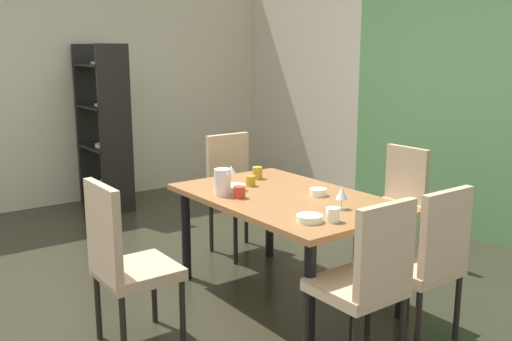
{
  "coord_description": "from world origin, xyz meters",
  "views": [
    {
      "loc": [
        3.76,
        -2.09,
        1.76
      ],
      "look_at": [
        0.3,
        0.45,
        0.85
      ],
      "focal_mm": 40.0,
      "sensor_mm": 36.0,
      "label": 1
    }
  ],
  "objects": [
    {
      "name": "chair_right_near",
      "position": [
        1.77,
        0.13,
        0.55
      ],
      "size": [
        0.44,
        0.44,
        0.99
      ],
      "rotation": [
        0.0,
        0.0,
        1.57
      ],
      "color": "tan",
      "rests_on": "ground_plane"
    },
    {
      "name": "dining_table",
      "position": [
        0.76,
        0.38,
        0.67
      ],
      "size": [
        1.64,
        1.02,
        0.76
      ],
      "color": "#905E35",
      "rests_on": "ground_plane"
    },
    {
      "name": "chair_left_far",
      "position": [
        -0.26,
        0.64,
        0.57
      ],
      "size": [
        0.45,
        0.44,
        1.04
      ],
      "rotation": [
        0.0,
        0.0,
        -1.57
      ],
      "color": "tan",
      "rests_on": "ground_plane"
    },
    {
      "name": "cup_south",
      "position": [
        1.4,
        0.21,
        0.8
      ],
      "size": [
        0.08,
        0.08,
        0.09
      ],
      "primitive_type": "cylinder",
      "color": "white",
      "rests_on": "dining_table"
    },
    {
      "name": "wine_glass_east",
      "position": [
        1.23,
        0.45,
        0.86
      ],
      "size": [
        0.08,
        0.08,
        0.15
      ],
      "color": "silver",
      "rests_on": "dining_table"
    },
    {
      "name": "chair_head_near",
      "position": [
        0.75,
        -0.84,
        0.56
      ],
      "size": [
        0.44,
        0.44,
        1.03
      ],
      "color": "tan",
      "rests_on": "ground_plane"
    },
    {
      "name": "cup_left",
      "position": [
        0.61,
        0.08,
        0.8
      ],
      "size": [
        0.08,
        0.08,
        0.08
      ],
      "primitive_type": "cylinder",
      "color": "#BB3624",
      "rests_on": "dining_table"
    },
    {
      "name": "chair_head_far",
      "position": [
        0.73,
        1.6,
        0.54
      ],
      "size": [
        0.44,
        0.45,
        0.96
      ],
      "rotation": [
        0.0,
        0.0,
        3.14
      ],
      "color": "tan",
      "rests_on": "ground_plane"
    },
    {
      "name": "back_panel_interior",
      "position": [
        -1.8,
        2.69,
        1.41
      ],
      "size": [
        2.13,
        0.1,
        2.83
      ],
      "primitive_type": "cube",
      "color": "beige",
      "rests_on": "ground_plane"
    },
    {
      "name": "display_shelf",
      "position": [
        -2.33,
        0.28,
        0.9
      ],
      "size": [
        0.75,
        0.36,
        1.82
      ],
      "color": "black",
      "rests_on": "ground_plane"
    },
    {
      "name": "chair_right_far",
      "position": [
        1.77,
        0.64,
        0.55
      ],
      "size": [
        0.44,
        0.44,
        0.98
      ],
      "rotation": [
        0.0,
        0.0,
        1.57
      ],
      "color": "tan",
      "rests_on": "ground_plane"
    },
    {
      "name": "pitcher_west",
      "position": [
        0.48,
        0.03,
        0.85
      ],
      "size": [
        0.13,
        0.12,
        0.19
      ],
      "color": "white",
      "rests_on": "dining_table"
    },
    {
      "name": "wine_glass_rear",
      "position": [
        0.23,
        0.27,
        0.86
      ],
      "size": [
        0.07,
        0.07,
        0.14
      ],
      "color": "silver",
      "rests_on": "dining_table"
    },
    {
      "name": "cup_near_window",
      "position": [
        0.37,
        0.35,
        0.79
      ],
      "size": [
        0.07,
        0.07,
        0.08
      ],
      "primitive_type": "cylinder",
      "color": "#B98925",
      "rests_on": "dining_table"
    },
    {
      "name": "serving_bowl_center",
      "position": [
        1.32,
        0.1,
        0.78
      ],
      "size": [
        0.16,
        0.16,
        0.04
      ],
      "primitive_type": "cylinder",
      "color": "white",
      "rests_on": "dining_table"
    },
    {
      "name": "serving_bowl_near_shelf",
      "position": [
        0.42,
        0.16,
        0.78
      ],
      "size": [
        0.19,
        0.19,
        0.04
      ],
      "primitive_type": "cylinder",
      "color": "#F2F1C7",
      "rests_on": "dining_table"
    },
    {
      "name": "ground_plane",
      "position": [
        0.0,
        0.0,
        -0.01
      ],
      "size": [
        5.72,
        5.49,
        0.02
      ],
      "primitive_type": "cube",
      "color": "#29281B"
    },
    {
      "name": "serving_bowl_front",
      "position": [
        0.89,
        0.56,
        0.78
      ],
      "size": [
        0.12,
        0.12,
        0.05
      ],
      "primitive_type": "cylinder",
      "color": "white",
      "rests_on": "dining_table"
    },
    {
      "name": "cup_corner",
      "position": [
        0.2,
        0.54,
        0.8
      ],
      "size": [
        0.08,
        0.08,
        0.1
      ],
      "primitive_type": "cylinder",
      "color": "#B49122",
      "rests_on": "dining_table"
    },
    {
      "name": "left_interior_panel",
      "position": [
        -2.81,
        0.0,
        1.41
      ],
      "size": [
        0.1,
        5.49,
        2.83
      ],
      "primitive_type": "cube",
      "color": "beige",
      "rests_on": "ground_plane"
    }
  ]
}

